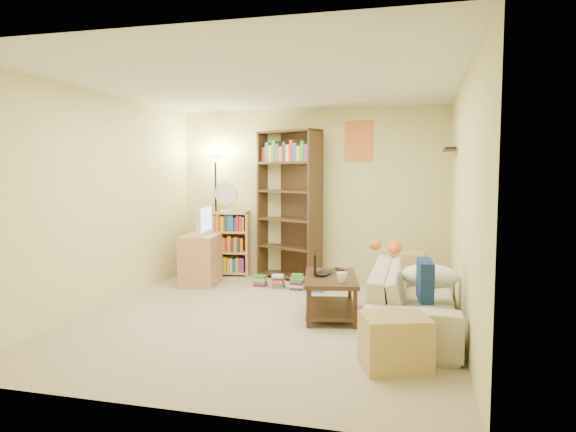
{
  "coord_description": "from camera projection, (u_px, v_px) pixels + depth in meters",
  "views": [
    {
      "loc": [
        1.58,
        -5.25,
        1.59
      ],
      "look_at": [
        0.06,
        0.7,
        1.05
      ],
      "focal_mm": 32.0,
      "sensor_mm": 36.0,
      "label": 1
    }
  ],
  "objects": [
    {
      "name": "side_table",
      "position": [
        406.0,
        272.0,
        6.71
      ],
      "size": [
        0.5,
        0.5,
        0.54
      ],
      "primitive_type": "cube",
      "rotation": [
        0.0,
        0.0,
        -0.08
      ],
      "color": "#D9B36A",
      "rests_on": "ground"
    },
    {
      "name": "tv_remote",
      "position": [
        340.0,
        270.0,
        5.92
      ],
      "size": [
        0.13,
        0.18,
        0.02
      ],
      "primitive_type": "cube",
      "rotation": [
        0.0,
        0.0,
        0.49
      ],
      "color": "black",
      "rests_on": "coffee_table"
    },
    {
      "name": "sofa",
      "position": [
        414.0,
        298.0,
        5.19
      ],
      "size": [
        2.11,
        0.83,
        0.62
      ],
      "primitive_type": "imported",
      "rotation": [
        0.0,
        0.0,
        1.57
      ],
      "color": "#BFB29E",
      "rests_on": "ground"
    },
    {
      "name": "cream_blanket",
      "position": [
        430.0,
        276.0,
        5.19
      ],
      "size": [
        0.57,
        0.41,
        0.24
      ],
      "primitive_type": "ellipsoid",
      "color": "white",
      "rests_on": "sofa"
    },
    {
      "name": "tabby_cat",
      "position": [
        391.0,
        247.0,
        6.01
      ],
      "size": [
        0.48,
        0.17,
        0.17
      ],
      "color": "orange",
      "rests_on": "sofa"
    },
    {
      "name": "room",
      "position": [
        267.0,
        168.0,
        5.46
      ],
      "size": [
        4.5,
        4.54,
        2.52
      ],
      "color": "tan",
      "rests_on": "ground"
    },
    {
      "name": "tv_stand",
      "position": [
        201.0,
        260.0,
        7.2
      ],
      "size": [
        0.54,
        0.7,
        0.69
      ],
      "primitive_type": "cube",
      "rotation": [
        0.0,
        0.0,
        0.13
      ],
      "color": "tan",
      "rests_on": "ground"
    },
    {
      "name": "laptop_screen",
      "position": [
        315.0,
        263.0,
        5.67
      ],
      "size": [
        0.08,
        0.33,
        0.22
      ],
      "primitive_type": "cube",
      "rotation": [
        0.0,
        0.0,
        0.19
      ],
      "color": "white",
      "rests_on": "laptop"
    },
    {
      "name": "mug",
      "position": [
        342.0,
        277.0,
        5.28
      ],
      "size": [
        0.14,
        0.14,
        0.1
      ],
      "primitive_type": "imported",
      "rotation": [
        0.0,
        0.0,
        0.1
      ],
      "color": "white",
      "rests_on": "coffee_table"
    },
    {
      "name": "tall_bookshelf",
      "position": [
        289.0,
        201.0,
        7.5
      ],
      "size": [
        1.02,
        0.71,
        2.17
      ],
      "rotation": [
        0.0,
        0.0,
        -0.43
      ],
      "color": "#402C18",
      "rests_on": "ground"
    },
    {
      "name": "book_stacks",
      "position": [
        289.0,
        282.0,
        6.92
      ],
      "size": [
        0.99,
        0.26,
        0.22
      ],
      "color": "red",
      "rests_on": "ground"
    },
    {
      "name": "television",
      "position": [
        200.0,
        221.0,
        7.15
      ],
      "size": [
        0.74,
        0.28,
        0.41
      ],
      "primitive_type": "imported",
      "rotation": [
        0.0,
        0.0,
        1.7
      ],
      "color": "black",
      "rests_on": "tv_stand"
    },
    {
      "name": "floor_lamp",
      "position": [
        215.0,
        178.0,
        7.8
      ],
      "size": [
        0.31,
        0.31,
        1.85
      ],
      "color": "black",
      "rests_on": "ground"
    },
    {
      "name": "desk_fan",
      "position": [
        226.0,
        197.0,
        7.73
      ],
      "size": [
        0.35,
        0.19,
        0.45
      ],
      "color": "white",
      "rests_on": "short_bookshelf"
    },
    {
      "name": "navy_pillow",
      "position": [
        425.0,
        280.0,
        4.7
      ],
      "size": [
        0.16,
        0.42,
        0.37
      ],
      "primitive_type": "cube",
      "rotation": [
        0.0,
        0.0,
        1.67
      ],
      "color": "navy",
      "rests_on": "sofa"
    },
    {
      "name": "coffee_table",
      "position": [
        331.0,
        290.0,
        5.61
      ],
      "size": [
        0.74,
        1.09,
        0.44
      ],
      "rotation": [
        0.0,
        0.0,
        0.19
      ],
      "color": "#452E1A",
      "rests_on": "ground"
    },
    {
      "name": "end_cabinet",
      "position": [
        395.0,
        342.0,
        4.13
      ],
      "size": [
        0.63,
        0.58,
        0.43
      ],
      "primitive_type": "cube",
      "rotation": [
        0.0,
        0.0,
        0.34
      ],
      "color": "tan",
      "rests_on": "ground"
    },
    {
      "name": "laptop",
      "position": [
        328.0,
        274.0,
        5.67
      ],
      "size": [
        0.4,
        0.32,
        0.03
      ],
      "primitive_type": "imported",
      "rotation": [
        0.0,
        0.0,
        1.42
      ],
      "color": "black",
      "rests_on": "coffee_table"
    },
    {
      "name": "short_bookshelf",
      "position": [
        225.0,
        243.0,
        7.85
      ],
      "size": [
        0.8,
        0.42,
        0.97
      ],
      "rotation": [
        0.0,
        0.0,
        0.16
      ],
      "color": "tan",
      "rests_on": "ground"
    }
  ]
}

